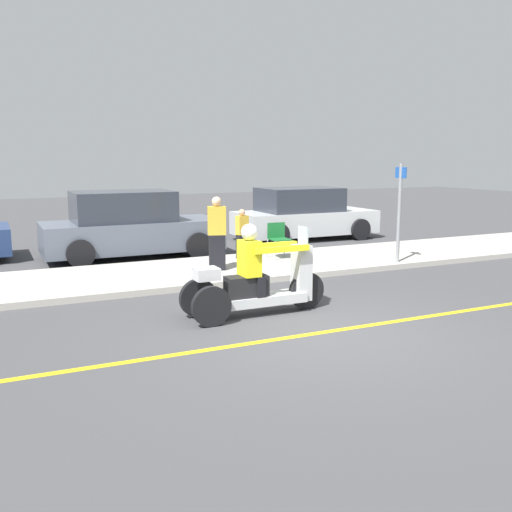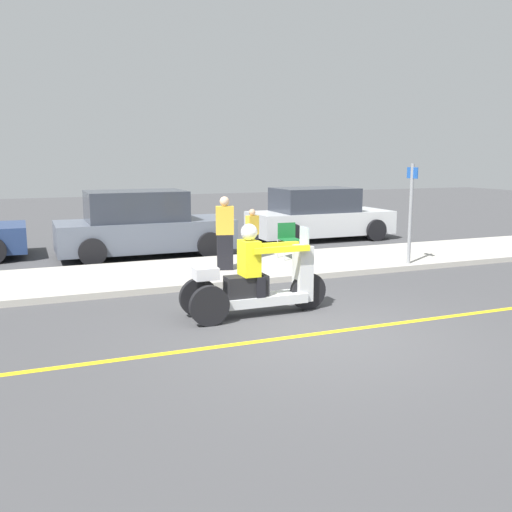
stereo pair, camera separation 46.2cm
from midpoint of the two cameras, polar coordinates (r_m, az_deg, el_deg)
The scene contains 10 objects.
ground_plane at distance 8.20m, azimuth 5.08°, elevation -7.64°, with size 60.00×60.00×0.00m, color #424244.
lane_stripe at distance 7.99m, azimuth 2.13°, elevation -8.08°, with size 24.00×0.12×0.01m.
sidewalk_strip at distance 12.26m, azimuth -5.81°, elevation -1.48°, with size 28.00×2.80×0.12m.
motorcycle_trike at distance 8.92m, azimuth -1.53°, elevation -2.68°, with size 2.38×0.66×1.46m.
spectator_near_curb at distance 11.91m, azimuth -5.04°, elevation 2.12°, with size 0.41×0.31×1.54m.
spectator_far_back at distance 13.26m, azimuth -2.40°, elevation 2.14°, with size 0.31×0.23×1.15m.
folding_chair_set_back at distance 13.34m, azimuth 1.24°, elevation 1.96°, with size 0.49×0.49×0.82m.
parked_car_lot_right at distance 17.25m, azimuth 3.99°, elevation 4.10°, with size 4.24×1.99×1.55m.
parked_car_lot_far at distance 14.50m, azimuth -13.43°, elevation 2.89°, with size 4.31×2.00×1.64m.
street_sign at distance 13.05m, azimuth 13.16°, elevation 4.60°, with size 0.08×0.36×2.20m.
Camera 1 is at (-4.18, -6.65, 2.47)m, focal length 40.00 mm.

